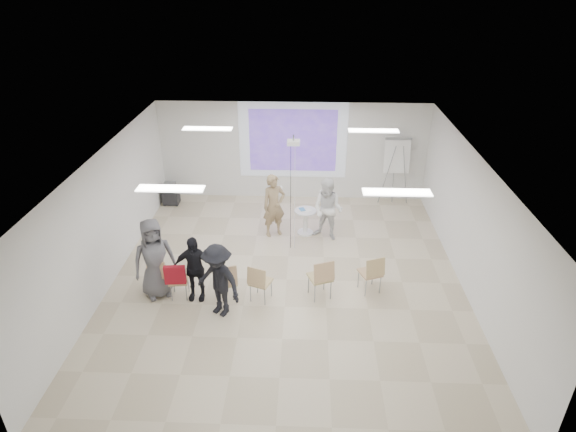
{
  "coord_description": "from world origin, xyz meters",
  "views": [
    {
      "loc": [
        0.4,
        -9.2,
        6.51
      ],
      "look_at": [
        0.0,
        0.8,
        1.25
      ],
      "focal_mm": 30.0,
      "sensor_mm": 36.0,
      "label": 1
    }
  ],
  "objects_px": {
    "player_right": "(328,207)",
    "chair_right_far": "(372,271)",
    "player_left": "(274,202)",
    "audience_outer": "(154,254)",
    "pedestal_table": "(305,220)",
    "av_cart": "(171,194)",
    "chair_right_inner": "(322,276)",
    "chair_left_mid": "(178,279)",
    "chair_center": "(259,281)",
    "flipchart_easel": "(397,156)",
    "chair_far_left": "(159,273)",
    "audience_left": "(194,264)",
    "laptop": "(225,280)",
    "chair_left_inner": "(226,280)",
    "audience_mid": "(218,276)"
  },
  "relations": [
    {
      "from": "chair_far_left",
      "to": "chair_right_inner",
      "type": "xyz_separation_m",
      "value": [
        3.55,
        -0.05,
        0.06
      ]
    },
    {
      "from": "chair_center",
      "to": "av_cart",
      "type": "bearing_deg",
      "value": 144.21
    },
    {
      "from": "chair_far_left",
      "to": "audience_left",
      "type": "distance_m",
      "value": 0.91
    },
    {
      "from": "av_cart",
      "to": "player_left",
      "type": "bearing_deg",
      "value": -28.37
    },
    {
      "from": "pedestal_table",
      "to": "chair_left_mid",
      "type": "xyz_separation_m",
      "value": [
        -2.71,
        -2.98,
        0.1
      ]
    },
    {
      "from": "chair_left_inner",
      "to": "audience_outer",
      "type": "xyz_separation_m",
      "value": [
        -1.55,
        0.24,
        0.46
      ]
    },
    {
      "from": "player_right",
      "to": "chair_right_inner",
      "type": "xyz_separation_m",
      "value": [
        -0.21,
        -2.64,
        -0.35
      ]
    },
    {
      "from": "chair_right_inner",
      "to": "audience_outer",
      "type": "xyz_separation_m",
      "value": [
        -3.58,
        0.01,
        0.45
      ]
    },
    {
      "from": "player_right",
      "to": "chair_left_inner",
      "type": "height_order",
      "value": "player_right"
    },
    {
      "from": "chair_right_inner",
      "to": "audience_left",
      "type": "relative_size",
      "value": 0.57
    },
    {
      "from": "chair_center",
      "to": "pedestal_table",
      "type": "bearing_deg",
      "value": 92.47
    },
    {
      "from": "chair_left_inner",
      "to": "audience_outer",
      "type": "distance_m",
      "value": 1.64
    },
    {
      "from": "chair_left_mid",
      "to": "flipchart_easel",
      "type": "distance_m",
      "value": 7.39
    },
    {
      "from": "chair_center",
      "to": "flipchart_easel",
      "type": "relative_size",
      "value": 0.44
    },
    {
      "from": "chair_far_left",
      "to": "chair_right_inner",
      "type": "height_order",
      "value": "chair_right_inner"
    },
    {
      "from": "chair_right_far",
      "to": "av_cart",
      "type": "height_order",
      "value": "chair_right_far"
    },
    {
      "from": "chair_center",
      "to": "audience_mid",
      "type": "height_order",
      "value": "audience_mid"
    },
    {
      "from": "chair_right_inner",
      "to": "flipchart_easel",
      "type": "relative_size",
      "value": 0.48
    },
    {
      "from": "pedestal_table",
      "to": "av_cart",
      "type": "xyz_separation_m",
      "value": [
        -4.09,
        1.64,
        -0.08
      ]
    },
    {
      "from": "chair_left_inner",
      "to": "flipchart_easel",
      "type": "height_order",
      "value": "flipchart_easel"
    },
    {
      "from": "chair_right_inner",
      "to": "audience_left",
      "type": "bearing_deg",
      "value": 160.3
    },
    {
      "from": "player_left",
      "to": "chair_center",
      "type": "height_order",
      "value": "player_left"
    },
    {
      "from": "chair_far_left",
      "to": "audience_outer",
      "type": "height_order",
      "value": "audience_outer"
    },
    {
      "from": "player_left",
      "to": "audience_outer",
      "type": "relative_size",
      "value": 0.94
    },
    {
      "from": "audience_mid",
      "to": "av_cart",
      "type": "height_order",
      "value": "audience_mid"
    },
    {
      "from": "chair_far_left",
      "to": "audience_outer",
      "type": "xyz_separation_m",
      "value": [
        -0.03,
        -0.04,
        0.51
      ]
    },
    {
      "from": "chair_far_left",
      "to": "chair_left_inner",
      "type": "xyz_separation_m",
      "value": [
        1.52,
        -0.27,
        0.05
      ]
    },
    {
      "from": "player_right",
      "to": "chair_far_left",
      "type": "xyz_separation_m",
      "value": [
        -3.76,
        -2.59,
        -0.41
      ]
    },
    {
      "from": "player_right",
      "to": "audience_outer",
      "type": "xyz_separation_m",
      "value": [
        -3.79,
        -2.62,
        0.1
      ]
    },
    {
      "from": "chair_left_mid",
      "to": "chair_center",
      "type": "xyz_separation_m",
      "value": [
        1.75,
        -0.02,
        0.03
      ]
    },
    {
      "from": "player_left",
      "to": "flipchart_easel",
      "type": "xyz_separation_m",
      "value": [
        3.48,
        2.07,
        0.55
      ]
    },
    {
      "from": "audience_left",
      "to": "audience_outer",
      "type": "xyz_separation_m",
      "value": [
        -0.86,
        0.09,
        0.16
      ]
    },
    {
      "from": "player_left",
      "to": "chair_left_inner",
      "type": "relative_size",
      "value": 2.01
    },
    {
      "from": "chair_left_mid",
      "to": "av_cart",
      "type": "xyz_separation_m",
      "value": [
        -1.37,
        4.63,
        -0.17
      ]
    },
    {
      "from": "pedestal_table",
      "to": "audience_left",
      "type": "distance_m",
      "value": 3.79
    },
    {
      "from": "chair_left_mid",
      "to": "audience_left",
      "type": "bearing_deg",
      "value": 3.01
    },
    {
      "from": "audience_left",
      "to": "audience_mid",
      "type": "relative_size",
      "value": 0.94
    },
    {
      "from": "audience_left",
      "to": "av_cart",
      "type": "bearing_deg",
      "value": 112.49
    },
    {
      "from": "player_left",
      "to": "flipchart_easel",
      "type": "height_order",
      "value": "flipchart_easel"
    },
    {
      "from": "chair_center",
      "to": "flipchart_easel",
      "type": "height_order",
      "value": "flipchart_easel"
    },
    {
      "from": "audience_mid",
      "to": "chair_right_far",
      "type": "bearing_deg",
      "value": 46.22
    },
    {
      "from": "player_left",
      "to": "player_right",
      "type": "bearing_deg",
      "value": -32.0
    },
    {
      "from": "chair_left_mid",
      "to": "chair_left_inner",
      "type": "distance_m",
      "value": 1.06
    },
    {
      "from": "pedestal_table",
      "to": "laptop",
      "type": "height_order",
      "value": "pedestal_table"
    },
    {
      "from": "laptop",
      "to": "player_left",
      "type": "bearing_deg",
      "value": -125.74
    },
    {
      "from": "player_right",
      "to": "av_cart",
      "type": "height_order",
      "value": "player_right"
    },
    {
      "from": "chair_left_inner",
      "to": "chair_right_far",
      "type": "xyz_separation_m",
      "value": [
        3.14,
        0.48,
        -0.02
      ]
    },
    {
      "from": "player_left",
      "to": "audience_left",
      "type": "distance_m",
      "value": 3.23
    },
    {
      "from": "pedestal_table",
      "to": "chair_far_left",
      "type": "xyz_separation_m",
      "value": [
        -3.18,
        -2.8,
        0.12
      ]
    },
    {
      "from": "player_right",
      "to": "chair_right_far",
      "type": "distance_m",
      "value": 2.57
    }
  ]
}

